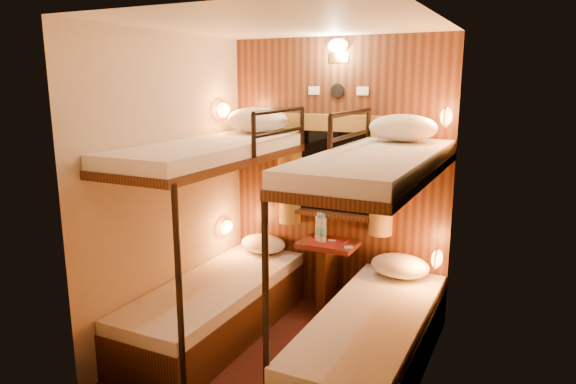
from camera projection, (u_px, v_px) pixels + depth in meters
The scene contains 22 objects.
floor at pixel (285, 355), 3.88m from camera, with size 2.10×2.10×0.00m, color black.
ceiling at pixel (284, 24), 3.37m from camera, with size 2.10×2.10×0.00m, color silver.
wall_back at pixel (337, 177), 4.54m from camera, with size 2.40×2.40×0.00m, color #C6B293.
wall_front at pixel (195, 242), 2.70m from camera, with size 2.40×2.40×0.00m, color #C6B293.
wall_left at pixel (171, 188), 4.06m from camera, with size 2.40×2.40×0.00m, color #C6B293.
wall_right at pixel (428, 218), 3.19m from camera, with size 2.40×2.40×0.00m, color #C6B293.
back_panel at pixel (337, 177), 4.53m from camera, with size 2.00×0.03×2.40m, color #33170E.
bunk_left at pixel (216, 269), 4.10m from camera, with size 0.72×1.90×1.82m.
bunk_right at pixel (373, 299), 3.54m from camera, with size 0.72×1.90×1.82m.
window at pixel (335, 180), 4.51m from camera, with size 1.00×0.12×0.79m.
curtains at pixel (334, 171), 4.46m from camera, with size 1.10×0.22×1.00m.
back_fixtures at pixel (338, 55), 4.28m from camera, with size 0.54×0.09×0.48m.
reading_lamps at pixel (322, 179), 4.23m from camera, with size 2.00×0.20×1.25m.
table at pixel (327, 268), 4.54m from camera, with size 0.50×0.34×0.66m.
bottle_left at pixel (319, 229), 4.50m from camera, with size 0.07×0.07×0.26m.
bottle_right at pixel (322, 230), 4.47m from camera, with size 0.07×0.07×0.25m.
sachet_a at pixel (348, 247), 4.35m from camera, with size 0.07×0.06×0.01m, color silver.
sachet_b at pixel (332, 241), 4.52m from camera, with size 0.07×0.05×0.01m, color silver.
pillow_lower_left at pixel (263, 244), 4.79m from camera, with size 0.44×0.31×0.17m, color silver.
pillow_lower_right at pixel (400, 266), 4.20m from camera, with size 0.48×0.34×0.19m, color silver.
pillow_upper_left at pixel (257, 120), 4.47m from camera, with size 0.56×0.40×0.22m, color silver.
pillow_upper_right at pixel (403, 128), 3.85m from camera, with size 0.52×0.37×0.20m, color silver.
Camera 1 is at (1.58, -3.15, 2.04)m, focal length 32.00 mm.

